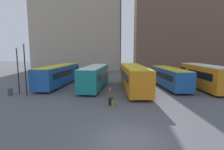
# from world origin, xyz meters

# --- Properties ---
(ground_plane) EXTENTS (160.00, 160.00, 0.00)m
(ground_plane) POSITION_xyz_m (0.00, 0.00, 0.00)
(ground_plane) COLOR #56565B
(building_block_left) EXTENTS (25.05, 10.44, 24.38)m
(building_block_left) POSITION_xyz_m (-14.58, 42.41, 12.19)
(building_block_left) COLOR tan
(building_block_left) RESTS_ON ground_plane
(building_block_right) EXTENTS (29.55, 16.95, 35.46)m
(building_block_right) POSITION_xyz_m (16.83, 42.41, 17.73)
(building_block_right) COLOR brown
(building_block_right) RESTS_ON ground_plane
(bus_0) EXTENTS (2.93, 11.71, 3.03)m
(bus_0) POSITION_xyz_m (-10.43, 16.05, 1.65)
(bus_0) COLOR #1E56A3
(bus_0) RESTS_ON ground_plane
(bus_1) EXTENTS (2.75, 9.87, 3.10)m
(bus_1) POSITION_xyz_m (-4.58, 14.27, 1.68)
(bus_1) COLOR #19847F
(bus_1) RESTS_ON ground_plane
(bus_2) EXTENTS (3.90, 11.70, 3.25)m
(bus_2) POSITION_xyz_m (0.79, 13.40, 1.77)
(bus_2) COLOR orange
(bus_2) RESTS_ON ground_plane
(bus_3) EXTENTS (3.83, 10.04, 2.79)m
(bus_3) POSITION_xyz_m (5.91, 15.70, 1.52)
(bus_3) COLOR #1E56A3
(bus_3) RESTS_ON ground_plane
(bus_4) EXTENTS (3.53, 9.98, 3.31)m
(bus_4) POSITION_xyz_m (10.42, 15.05, 1.79)
(bus_4) COLOR orange
(bus_4) RESTS_ON ground_plane
(traveler) EXTENTS (0.46, 0.46, 1.71)m
(traveler) POSITION_xyz_m (-1.70, 6.62, 1.02)
(traveler) COLOR black
(traveler) RESTS_ON ground_plane
(suitcase) EXTENTS (0.19, 0.41, 0.98)m
(suitcase) POSITION_xyz_m (-1.43, 6.18, 0.34)
(suitcase) COLOR #B27A1E
(suitcase) RESTS_ON ground_plane
(lamp_post_0) EXTENTS (0.28, 0.28, 6.06)m
(lamp_post_0) POSITION_xyz_m (-11.76, 9.45, 3.54)
(lamp_post_0) COLOR black
(lamp_post_0) RESTS_ON ground_plane
(lamp_post_1) EXTENTS (0.28, 0.28, 5.60)m
(lamp_post_1) POSITION_xyz_m (-13.22, 10.32, 3.30)
(lamp_post_1) COLOR black
(lamp_post_1) RESTS_ON ground_plane
(trash_bin) EXTENTS (0.52, 0.52, 0.85)m
(trash_bin) POSITION_xyz_m (-13.77, 9.40, 0.42)
(trash_bin) COLOR #47474C
(trash_bin) RESTS_ON ground_plane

